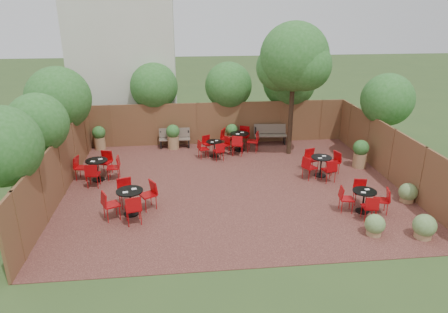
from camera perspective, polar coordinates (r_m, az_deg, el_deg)
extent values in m
plane|color=#354F23|center=(15.01, 1.21, -4.21)|extent=(80.00, 80.00, 0.00)
cube|color=#391B17|center=(15.00, 1.21, -4.17)|extent=(12.00, 10.00, 0.02)
cube|color=brown|center=(19.33, -0.66, 4.69)|extent=(12.00, 0.08, 2.00)
cube|color=brown|center=(15.11, -21.96, -1.48)|extent=(0.08, 10.00, 2.00)
cube|color=brown|center=(16.46, 22.43, 0.22)|extent=(0.08, 10.00, 2.00)
cube|color=beige|center=(21.80, -13.72, 13.98)|extent=(5.00, 4.00, 8.00)
sphere|color=#255F1F|center=(17.56, -22.17, 7.49)|extent=(2.56, 2.56, 2.56)
sphere|color=#255F1F|center=(14.78, -24.65, 4.24)|extent=(2.01, 2.01, 2.01)
sphere|color=#255F1F|center=(12.59, -28.86, 1.26)|extent=(2.25, 2.25, 2.25)
sphere|color=#255F1F|center=(19.59, -9.78, 9.62)|extent=(2.22, 2.22, 2.22)
sphere|color=#255F1F|center=(19.58, 0.63, 9.91)|extent=(2.22, 2.22, 2.22)
sphere|color=#255F1F|center=(20.33, 9.13, 10.35)|extent=(2.58, 2.58, 2.58)
sphere|color=#255F1F|center=(18.00, 21.91, 7.40)|extent=(2.13, 2.13, 2.13)
cylinder|color=black|center=(17.83, 9.43, 7.21)|extent=(0.20, 0.20, 4.47)
sphere|color=#255F1F|center=(17.49, 9.82, 13.63)|extent=(2.85, 2.85, 2.85)
sphere|color=#255F1F|center=(17.81, 7.79, 12.26)|extent=(2.00, 2.00, 2.00)
sphere|color=#255F1F|center=(17.26, 11.43, 12.39)|extent=(2.08, 2.08, 2.08)
cube|color=brown|center=(18.99, -6.92, 2.44)|extent=(1.42, 0.44, 0.05)
cube|color=brown|center=(19.10, -6.95, 3.34)|extent=(1.42, 0.12, 0.43)
cube|color=black|center=(19.08, -8.83, 1.74)|extent=(0.06, 0.43, 0.38)
cube|color=black|center=(19.06, -4.96, 1.89)|extent=(0.06, 0.43, 0.38)
cube|color=brown|center=(19.43, 6.51, 2.96)|extent=(1.55, 0.60, 0.05)
cube|color=brown|center=(19.54, 6.41, 3.90)|extent=(1.52, 0.26, 0.46)
cube|color=black|center=(19.37, 4.50, 2.25)|extent=(0.10, 0.46, 0.40)
cube|color=black|center=(19.66, 8.44, 2.37)|extent=(0.10, 0.46, 0.40)
cylinder|color=black|center=(16.30, 13.29, -2.57)|extent=(0.46, 0.46, 0.03)
cylinder|color=black|center=(16.16, 13.40, -1.37)|extent=(0.05, 0.05, 0.73)
cylinder|color=black|center=(16.03, 13.50, -0.13)|extent=(0.79, 0.79, 0.03)
cube|color=white|center=(16.14, 13.83, 0.07)|extent=(0.17, 0.15, 0.02)
cube|color=white|center=(15.88, 13.30, -0.22)|extent=(0.17, 0.15, 0.02)
cylinder|color=black|center=(16.21, -17.15, -3.10)|extent=(0.47, 0.47, 0.03)
cylinder|color=black|center=(16.06, -17.29, -1.85)|extent=(0.05, 0.05, 0.75)
cylinder|color=black|center=(15.92, -17.44, -0.56)|extent=(0.82, 0.82, 0.03)
cube|color=white|center=(15.97, -16.94, -0.35)|extent=(0.17, 0.13, 0.02)
cube|color=white|center=(15.82, -17.91, -0.65)|extent=(0.17, 0.13, 0.02)
cylinder|color=black|center=(13.96, 18.77, -7.25)|extent=(0.43, 0.43, 0.03)
cylinder|color=black|center=(13.80, 18.93, -5.96)|extent=(0.05, 0.05, 0.69)
cylinder|color=black|center=(13.65, 19.11, -4.62)|extent=(0.75, 0.75, 0.03)
cube|color=white|center=(13.76, 19.43, -4.37)|extent=(0.15, 0.12, 0.01)
cube|color=white|center=(13.51, 18.94, -4.78)|extent=(0.15, 0.12, 0.01)
cylinder|color=black|center=(13.41, -12.83, -7.79)|extent=(0.49, 0.49, 0.03)
cylinder|color=black|center=(13.23, -12.96, -6.29)|extent=(0.06, 0.06, 0.77)
cylinder|color=black|center=(13.06, -13.10, -4.73)|extent=(0.84, 0.84, 0.03)
cube|color=white|center=(13.11, -12.49, -4.45)|extent=(0.19, 0.16, 0.02)
cube|color=white|center=(12.94, -13.66, -4.89)|extent=(0.19, 0.16, 0.02)
cylinder|color=black|center=(18.59, 2.18, 0.90)|extent=(0.49, 0.49, 0.03)
cylinder|color=black|center=(18.46, 2.20, 2.05)|extent=(0.06, 0.06, 0.78)
cylinder|color=black|center=(18.33, 2.21, 3.23)|extent=(0.84, 0.84, 0.03)
cube|color=white|center=(18.43, 2.58, 3.40)|extent=(0.19, 0.16, 0.02)
cube|color=white|center=(18.19, 1.93, 3.17)|extent=(0.19, 0.16, 0.02)
cylinder|color=black|center=(17.87, -1.36, 0.07)|extent=(0.41, 0.41, 0.03)
cylinder|color=black|center=(17.76, -1.37, 1.07)|extent=(0.05, 0.05, 0.65)
cylinder|color=black|center=(17.65, -1.38, 2.10)|extent=(0.71, 0.71, 0.03)
cube|color=white|center=(17.72, -1.04, 2.25)|extent=(0.16, 0.13, 0.01)
cube|color=white|center=(17.53, -1.65, 2.04)|extent=(0.16, 0.13, 0.01)
cylinder|color=#97734B|center=(18.91, -7.11, 1.99)|extent=(0.51, 0.51, 0.59)
sphere|color=#255F1F|center=(18.75, -7.18, 3.52)|extent=(0.62, 0.62, 0.62)
cylinder|color=#97734B|center=(19.10, 1.09, 2.29)|extent=(0.48, 0.48, 0.55)
sphere|color=#255F1F|center=(18.95, 1.10, 3.71)|extent=(0.58, 0.58, 0.58)
cylinder|color=#97734B|center=(19.54, -16.98, 1.80)|extent=(0.50, 0.50, 0.57)
sphere|color=#255F1F|center=(19.39, -17.14, 3.22)|extent=(0.59, 0.59, 0.59)
cylinder|color=#97734B|center=(17.49, 18.44, -0.48)|extent=(0.53, 0.53, 0.60)
sphere|color=#255F1F|center=(17.32, 18.64, 1.18)|extent=(0.63, 0.63, 0.63)
cylinder|color=#97734B|center=(13.14, 26.09, -9.70)|extent=(0.48, 0.48, 0.22)
sphere|color=#5C7D41|center=(13.01, 26.28, -8.66)|extent=(0.65, 0.65, 0.65)
cylinder|color=#97734B|center=(12.74, 20.25, -9.82)|extent=(0.43, 0.43, 0.19)
sphere|color=#5C7D41|center=(12.62, 20.38, -8.87)|extent=(0.58, 0.58, 0.58)
cylinder|color=#97734B|center=(15.14, 24.23, -5.42)|extent=(0.44, 0.44, 0.20)
sphere|color=#5C7D41|center=(15.04, 24.37, -4.55)|extent=(0.61, 0.61, 0.61)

